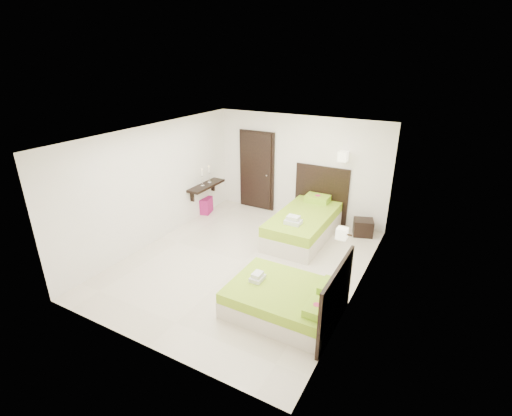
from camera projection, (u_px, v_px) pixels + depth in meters
The scene contains 7 objects.
floor at pixel (245, 262), 7.59m from camera, with size 5.50×5.50×0.00m, color beige.
bed_single at pixel (305, 223), 8.55m from camera, with size 1.37×2.28×1.88m.
bed_double at pixel (288, 300), 5.98m from camera, with size 1.76×1.50×1.45m.
nightstand at pixel (363, 227), 8.65m from camera, with size 0.44×0.39×0.39m, color black.
ottoman at pixel (203, 205), 9.90m from camera, with size 0.41×0.41×0.41m, color #911357.
door at pixel (257, 171), 9.91m from camera, with size 1.02×0.15×2.14m.
console_shelf at pixel (206, 186), 9.51m from camera, with size 0.35×1.20×0.78m.
Camera 1 is at (3.39, -5.67, 3.91)m, focal length 26.00 mm.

